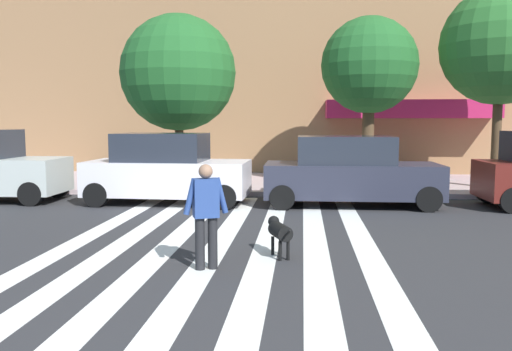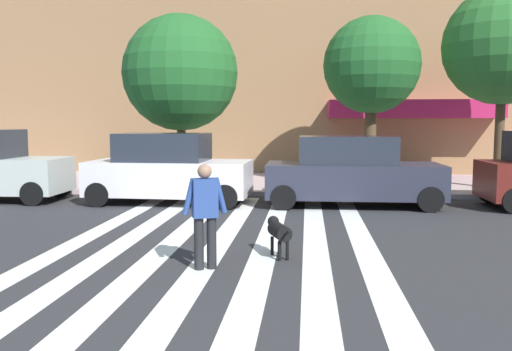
{
  "view_description": "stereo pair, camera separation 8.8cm",
  "coord_description": "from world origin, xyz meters",
  "px_view_note": "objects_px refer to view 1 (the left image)",
  "views": [
    {
      "loc": [
        2.99,
        -1.12,
        2.3
      ],
      "look_at": [
        2.11,
        8.9,
        1.27
      ],
      "focal_mm": 37.55,
      "sensor_mm": 36.0,
      "label": 1
    },
    {
      "loc": [
        3.07,
        -1.11,
        2.3
      ],
      "look_at": [
        2.11,
        8.9,
        1.27
      ],
      "focal_mm": 37.55,
      "sensor_mm": 36.0,
      "label": 2
    }
  ],
  "objects_px": {
    "street_tree_middle": "(369,66)",
    "street_tree_further": "(500,46)",
    "parked_car_behind_first": "(167,170)",
    "pedestrian_dog_walker": "(206,210)",
    "dog_on_leash": "(279,231)",
    "parked_car_third_in_line": "(350,172)",
    "street_tree_nearest": "(178,73)"
  },
  "relations": [
    {
      "from": "street_tree_middle",
      "to": "street_tree_further",
      "type": "bearing_deg",
      "value": -6.85
    },
    {
      "from": "parked_car_behind_first",
      "to": "street_tree_further",
      "type": "height_order",
      "value": "street_tree_further"
    },
    {
      "from": "pedestrian_dog_walker",
      "to": "parked_car_behind_first",
      "type": "bearing_deg",
      "value": 109.38
    },
    {
      "from": "dog_on_leash",
      "to": "parked_car_third_in_line",
      "type": "bearing_deg",
      "value": 73.64
    },
    {
      "from": "street_tree_nearest",
      "to": "street_tree_further",
      "type": "bearing_deg",
      "value": 2.49
    },
    {
      "from": "street_tree_nearest",
      "to": "dog_on_leash",
      "type": "distance_m",
      "value": 9.63
    },
    {
      "from": "street_tree_nearest",
      "to": "street_tree_middle",
      "type": "xyz_separation_m",
      "value": [
        6.17,
        0.92,
        0.26
      ]
    },
    {
      "from": "pedestrian_dog_walker",
      "to": "dog_on_leash",
      "type": "distance_m",
      "value": 1.48
    },
    {
      "from": "parked_car_behind_first",
      "to": "street_tree_middle",
      "type": "distance_m",
      "value": 7.58
    },
    {
      "from": "street_tree_middle",
      "to": "parked_car_behind_first",
      "type": "bearing_deg",
      "value": -149.35
    },
    {
      "from": "street_tree_middle",
      "to": "street_tree_further",
      "type": "xyz_separation_m",
      "value": [
        3.96,
        -0.48,
        0.54
      ]
    },
    {
      "from": "street_tree_nearest",
      "to": "pedestrian_dog_walker",
      "type": "relative_size",
      "value": 3.38
    },
    {
      "from": "parked_car_third_in_line",
      "to": "dog_on_leash",
      "type": "xyz_separation_m",
      "value": [
        -1.66,
        -5.66,
        -0.47
      ]
    },
    {
      "from": "parked_car_third_in_line",
      "to": "parked_car_behind_first",
      "type": "bearing_deg",
      "value": 179.98
    },
    {
      "from": "parked_car_third_in_line",
      "to": "street_tree_further",
      "type": "bearing_deg",
      "value": 32.12
    },
    {
      "from": "parked_car_third_in_line",
      "to": "pedestrian_dog_walker",
      "type": "bearing_deg",
      "value": -112.86
    },
    {
      "from": "street_tree_middle",
      "to": "pedestrian_dog_walker",
      "type": "xyz_separation_m",
      "value": [
        -3.64,
        -10.05,
        -3.15
      ]
    },
    {
      "from": "parked_car_behind_first",
      "to": "pedestrian_dog_walker",
      "type": "xyz_separation_m",
      "value": [
        2.3,
        -6.53,
        -0.01
      ]
    },
    {
      "from": "street_tree_middle",
      "to": "dog_on_leash",
      "type": "bearing_deg",
      "value": -105.5
    },
    {
      "from": "parked_car_behind_first",
      "to": "pedestrian_dog_walker",
      "type": "relative_size",
      "value": 2.74
    },
    {
      "from": "street_tree_further",
      "to": "pedestrian_dog_walker",
      "type": "relative_size",
      "value": 3.87
    },
    {
      "from": "parked_car_behind_first",
      "to": "street_tree_further",
      "type": "relative_size",
      "value": 0.71
    },
    {
      "from": "parked_car_third_in_line",
      "to": "pedestrian_dog_walker",
      "type": "relative_size",
      "value": 2.85
    },
    {
      "from": "street_tree_nearest",
      "to": "dog_on_leash",
      "type": "height_order",
      "value": "street_tree_nearest"
    },
    {
      "from": "parked_car_third_in_line",
      "to": "street_tree_middle",
      "type": "relative_size",
      "value": 0.84
    },
    {
      "from": "street_tree_further",
      "to": "dog_on_leash",
      "type": "xyz_separation_m",
      "value": [
        -6.51,
        -8.7,
        -4.18
      ]
    },
    {
      "from": "street_tree_nearest",
      "to": "pedestrian_dog_walker",
      "type": "distance_m",
      "value": 9.91
    },
    {
      "from": "parked_car_third_in_line",
      "to": "street_tree_middle",
      "type": "distance_m",
      "value": 4.82
    },
    {
      "from": "parked_car_behind_first",
      "to": "dog_on_leash",
      "type": "bearing_deg",
      "value": -59.09
    },
    {
      "from": "street_tree_nearest",
      "to": "dog_on_leash",
      "type": "xyz_separation_m",
      "value": [
        3.63,
        -8.26,
        -3.38
      ]
    },
    {
      "from": "dog_on_leash",
      "to": "street_tree_nearest",
      "type": "bearing_deg",
      "value": 113.69
    },
    {
      "from": "street_tree_further",
      "to": "pedestrian_dog_walker",
      "type": "xyz_separation_m",
      "value": [
        -7.6,
        -9.57,
        -3.7
      ]
    }
  ]
}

